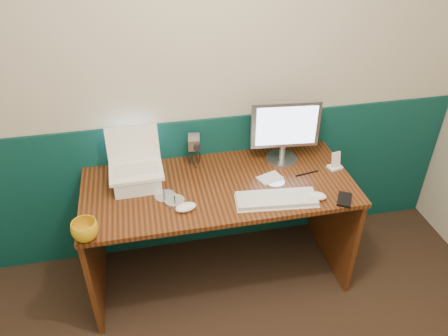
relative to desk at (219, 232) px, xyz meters
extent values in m
cube|color=beige|center=(-0.04, 0.37, 0.88)|extent=(3.50, 0.04, 2.50)
cube|color=#072D2F|center=(-0.04, 0.36, 0.12)|extent=(3.48, 0.02, 1.00)
cube|color=#321709|center=(0.00, 0.00, 0.00)|extent=(1.60, 0.70, 0.75)
cube|color=white|center=(-0.47, 0.09, 0.42)|extent=(0.27, 0.23, 0.09)
cube|color=silver|center=(0.28, -0.22, 0.39)|extent=(0.46, 0.19, 0.03)
ellipsoid|color=white|center=(0.51, -0.24, 0.39)|extent=(0.13, 0.11, 0.04)
ellipsoid|color=white|center=(-0.22, -0.19, 0.39)|extent=(0.13, 0.09, 0.04)
imported|color=gold|center=(-0.74, -0.31, 0.43)|extent=(0.18, 0.18, 0.11)
cylinder|color=silver|center=(-0.27, -0.12, 0.39)|extent=(0.11, 0.11, 0.02)
cylinder|color=#B6BEC7|center=(-0.32, -0.04, 0.38)|extent=(0.12, 0.12, 0.00)
cylinder|color=silver|center=(0.34, -0.03, 0.38)|extent=(0.11, 0.11, 0.00)
cylinder|color=black|center=(0.55, 0.00, 0.38)|extent=(0.15, 0.03, 0.01)
cube|color=silver|center=(0.31, 0.00, 0.38)|extent=(0.17, 0.14, 0.00)
cube|color=white|center=(0.74, 0.02, 0.38)|extent=(0.09, 0.08, 0.02)
cube|color=white|center=(0.74, 0.02, 0.44)|extent=(0.06, 0.04, 0.10)
cube|color=black|center=(0.66, -0.29, 0.38)|extent=(0.13, 0.15, 0.01)
camera|label=1|loc=(-0.39, -2.03, 1.91)|focal=35.00mm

